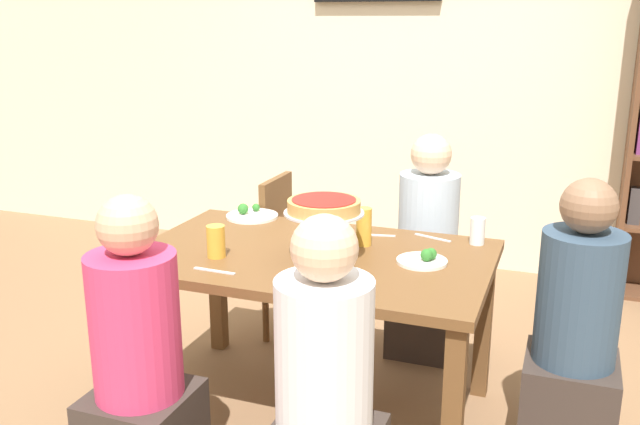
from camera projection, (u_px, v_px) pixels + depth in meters
name	position (u px, v px, depth m)	size (l,w,h in m)	color
ground_plane	(312.00, 409.00, 3.09)	(12.00, 12.00, 0.00)	#846042
rear_partition	(427.00, 63.00, 4.70)	(8.00, 0.12, 2.80)	beige
dining_table	(312.00, 274.00, 2.92)	(1.48, 0.93, 0.74)	brown
diner_head_east	(573.00, 350.00, 2.58)	(0.34, 0.34, 1.15)	#382D28
diner_near_right	(324.00, 419.00, 2.13)	(0.34, 0.34, 1.15)	#382D28
diner_far_right	(426.00, 262.00, 3.52)	(0.34, 0.34, 1.15)	#382D28
diner_near_left	(140.00, 382.00, 2.36)	(0.34, 0.34, 1.15)	#382D28
chair_far_left	(295.00, 249.00, 3.74)	(0.40, 0.40, 0.87)	brown
deep_dish_pizza_stand	(324.00, 210.00, 2.76)	(0.32, 0.32, 0.25)	silver
salad_plate_near_diner	(251.00, 215.00, 3.41)	(0.26, 0.26, 0.07)	white
salad_plate_far_diner	(424.00, 259.00, 2.77)	(0.20, 0.20, 0.06)	white
beer_glass_amber_tall	(364.00, 227.00, 2.97)	(0.07, 0.07, 0.17)	gold
beer_glass_amber_short	(216.00, 241.00, 2.83)	(0.08, 0.08, 0.13)	gold
water_glass_clear_near	(477.00, 231.00, 2.99)	(0.06, 0.06, 0.12)	white
water_glass_clear_far	(341.00, 233.00, 3.01)	(0.06, 0.06, 0.10)	white
water_glass_clear_spare	(334.00, 219.00, 3.18)	(0.07, 0.07, 0.11)	white
cutlery_fork_near	(375.00, 235.00, 3.12)	(0.18, 0.02, 0.01)	silver
cutlery_knife_near	(214.00, 271.00, 2.68)	(0.18, 0.02, 0.01)	silver
cutlery_fork_far	(433.00, 238.00, 3.09)	(0.18, 0.02, 0.01)	silver
cutlery_knife_far	(339.00, 289.00, 2.49)	(0.18, 0.02, 0.01)	silver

